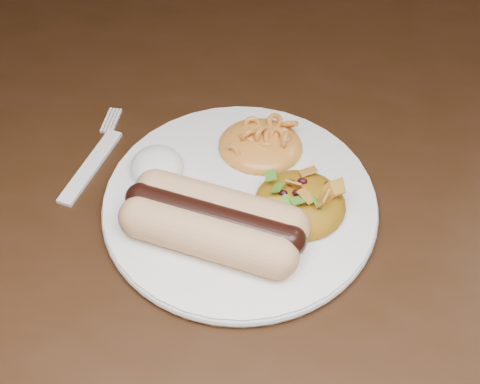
# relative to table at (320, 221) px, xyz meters

# --- Properties ---
(table) EXTENTS (1.60, 0.90, 0.75)m
(table) POSITION_rel_table_xyz_m (0.00, 0.00, 0.00)
(table) COLOR #311B10
(table) RESTS_ON floor
(plate) EXTENTS (0.30, 0.30, 0.01)m
(plate) POSITION_rel_table_xyz_m (-0.08, -0.07, 0.10)
(plate) COLOR white
(plate) RESTS_ON table
(hotdog) EXTENTS (0.14, 0.09, 0.04)m
(hotdog) POSITION_rel_table_xyz_m (-0.09, -0.11, 0.13)
(hotdog) COLOR #ECBA90
(hotdog) RESTS_ON plate
(mac_and_cheese) EXTENTS (0.10, 0.09, 0.03)m
(mac_and_cheese) POSITION_rel_table_xyz_m (-0.07, -0.01, 0.12)
(mac_and_cheese) COLOR gold
(mac_and_cheese) RESTS_ON plate
(sour_cream) EXTENTS (0.06, 0.06, 0.03)m
(sour_cream) POSITION_rel_table_xyz_m (-0.16, -0.05, 0.12)
(sour_cream) COLOR white
(sour_cream) RESTS_ON plate
(taco_salad) EXTENTS (0.08, 0.08, 0.04)m
(taco_salad) POSITION_rel_table_xyz_m (-0.02, -0.07, 0.12)
(taco_salad) COLOR red
(taco_salad) RESTS_ON plate
(fork) EXTENTS (0.05, 0.14, 0.00)m
(fork) POSITION_rel_table_xyz_m (-0.23, -0.05, 0.09)
(fork) COLOR white
(fork) RESTS_ON table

